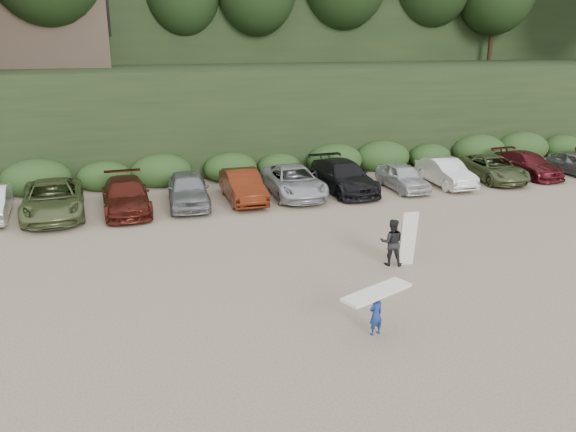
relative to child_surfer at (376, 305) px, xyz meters
name	(u,v)px	position (x,y,z in m)	size (l,w,h in m)	color
ground	(366,272)	(1.55, 4.05, -0.89)	(120.00, 120.00, 0.00)	tan
parked_cars	(300,182)	(2.36, 14.07, -0.14)	(39.74, 5.98, 1.62)	#B1B1B6
child_surfer	(376,305)	(0.00, 0.00, 0.00)	(2.26, 1.41, 1.31)	navy
adult_surfer	(393,242)	(2.71, 4.37, -0.02)	(1.31, 0.93, 2.02)	black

